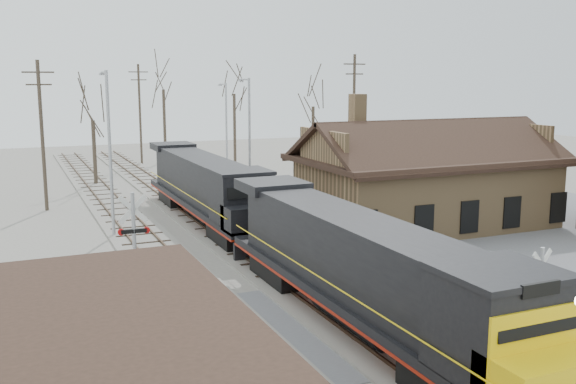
# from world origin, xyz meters

# --- Properties ---
(ground) EXTENTS (140.00, 140.00, 0.00)m
(ground) POSITION_xyz_m (0.00, 0.00, 0.00)
(ground) COLOR gray
(ground) RESTS_ON ground
(road) EXTENTS (60.00, 9.00, 0.03)m
(road) POSITION_xyz_m (0.00, 0.00, 0.01)
(road) COLOR #5E5E63
(road) RESTS_ON ground
(track_main) EXTENTS (3.40, 90.00, 0.24)m
(track_main) POSITION_xyz_m (0.00, 15.00, 0.07)
(track_main) COLOR gray
(track_main) RESTS_ON ground
(track_siding) EXTENTS (3.40, 90.00, 0.24)m
(track_siding) POSITION_xyz_m (-4.50, 15.00, 0.07)
(track_siding) COLOR gray
(track_siding) RESTS_ON ground
(depot) EXTENTS (15.20, 9.31, 7.90)m
(depot) POSITION_xyz_m (11.99, 12.00, 2.41)
(depot) COLOR #9F7C52
(depot) RESTS_ON ground
(locomotive_lead) EXTENTS (2.81, 18.84, 4.18)m
(locomotive_lead) POSITION_xyz_m (0.00, -1.38, 2.20)
(locomotive_lead) COLOR black
(locomotive_lead) RESTS_ON ground
(locomotive_trailing) EXTENTS (2.81, 18.84, 3.96)m
(locomotive_trailing) POSITION_xyz_m (0.00, 17.74, 2.20)
(locomotive_trailing) COLOR black
(locomotive_trailing) RESTS_ON ground
(crossbuck_near) EXTENTS (1.05, 0.31, 3.70)m
(crossbuck_near) POSITION_xyz_m (3.74, -5.36, 1.76)
(crossbuck_near) COLOR #A5A8AD
(crossbuck_near) RESTS_ON ground
(crossbuck_far) EXTENTS (1.26, 0.33, 4.40)m
(crossbuck_far) POSITION_xyz_m (-6.63, 5.36, 2.04)
(crossbuck_far) COLOR #A5A8AD
(crossbuck_far) RESTS_ON ground
(streetlight_a) EXTENTS (0.25, 2.04, 9.23)m
(streetlight_a) POSITION_xyz_m (-5.81, 16.77, 5.15)
(streetlight_a) COLOR #A5A8AD
(streetlight_a) RESTS_ON ground
(streetlight_b) EXTENTS (0.25, 2.04, 8.84)m
(streetlight_b) POSITION_xyz_m (4.62, 22.83, 4.96)
(streetlight_b) COLOR #A5A8AD
(streetlight_b) RESTS_ON ground
(streetlight_c) EXTENTS (0.25, 2.04, 8.43)m
(streetlight_c) POSITION_xyz_m (6.98, 35.16, 4.75)
(streetlight_c) COLOR #A5A8AD
(streetlight_c) RESTS_ON ground
(utility_pole_a) EXTENTS (2.00, 0.24, 10.00)m
(utility_pole_a) POSITION_xyz_m (-8.82, 25.94, 5.23)
(utility_pole_a) COLOR #382D23
(utility_pole_a) RESTS_ON ground
(utility_pole_b) EXTENTS (2.00, 0.24, 10.30)m
(utility_pole_b) POSITION_xyz_m (1.84, 47.94, 5.38)
(utility_pole_b) COLOR #382D23
(utility_pole_b) RESTS_ON ground
(utility_pole_c) EXTENTS (2.00, 0.24, 10.78)m
(utility_pole_c) POSITION_xyz_m (15.62, 27.42, 5.62)
(utility_pole_c) COLOR #382D23
(utility_pole_c) RESTS_ON ground
(tree_b) EXTENTS (3.60, 3.60, 8.83)m
(tree_b) POSITION_xyz_m (-4.38, 35.71, 6.27)
(tree_b) COLOR #382D23
(tree_b) RESTS_ON ground
(tree_c) EXTENTS (5.13, 5.13, 12.57)m
(tree_c) POSITION_xyz_m (4.64, 49.13, 8.96)
(tree_c) COLOR #382D23
(tree_c) RESTS_ON ground
(tree_d) EXTENTS (4.85, 4.85, 11.88)m
(tree_d) POSITION_xyz_m (10.89, 44.18, 8.46)
(tree_d) COLOR #382D23
(tree_d) RESTS_ON ground
(tree_e) EXTENTS (4.05, 4.05, 9.91)m
(tree_e) POSITION_xyz_m (17.36, 38.75, 7.05)
(tree_e) COLOR #382D23
(tree_e) RESTS_ON ground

